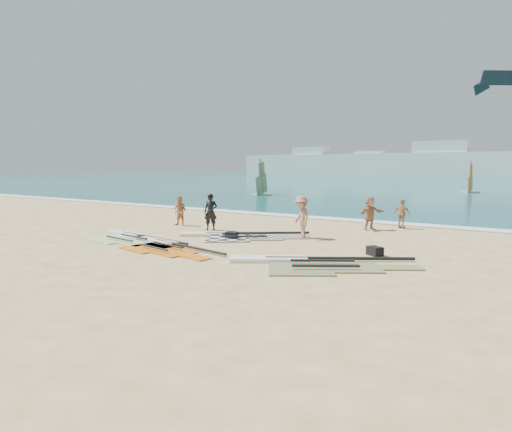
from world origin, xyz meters
The scene contains 18 objects.
ground centered at (0.00, 0.00, 0.00)m, with size 300.00×300.00×0.00m, color #DEC282.
sea centered at (0.00, 132.00, 0.00)m, with size 300.00×240.00×0.06m, color #0D5D60.
surf_line centered at (0.00, 12.30, 0.00)m, with size 300.00×1.20×0.04m, color white.
far_town centered at (-15.72, 150.00, 4.49)m, with size 160.00×8.00×12.00m.
rig_grey centered at (-1.55, 3.76, 0.05)m, with size 5.68×4.42×0.20m.
rig_green centered at (-5.09, 0.82, 0.05)m, with size 5.71×2.56×0.20m.
rig_orange centered at (3.71, 0.68, 0.05)m, with size 6.03×4.40×0.20m.
rig_red centered at (-2.39, 0.22, 0.05)m, with size 5.34×2.53×0.20m.
gear_bag_near centered at (-1.30, 3.29, 0.16)m, with size 0.49×0.36×0.31m, color black.
gear_bag_far centered at (5.07, 3.31, 0.16)m, with size 0.54×0.38×0.32m, color black.
person_wetsuit centered at (-3.74, 4.81, 0.92)m, with size 0.67×0.44×1.83m, color black.
beachgoer_left centered at (-6.16, 5.16, 0.80)m, with size 0.78×0.60×1.60m, color tan.
beachgoer_mid centered at (1.15, 5.16, 0.95)m, with size 1.22×0.70×1.89m, color #A56F56.
beachgoer_back centered at (4.06, 10.67, 0.76)m, with size 0.89×0.37×1.51m, color tan.
beachgoer_right centered at (2.84, 9.31, 0.85)m, with size 1.57×0.50×1.69m, color #AE7055.
windsurfer_left centered at (-15.62, 27.88, 1.22)m, with size 2.29×2.75×4.10m.
windsurfer_centre centered at (2.83, 45.91, 1.17)m, with size 2.16×2.60×3.88m.
kitesurf_kite centered at (6.23, 45.28, 12.83)m, with size 6.28×4.69×2.46m.
Camera 1 is at (9.85, -11.57, 3.17)m, focal length 30.00 mm.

